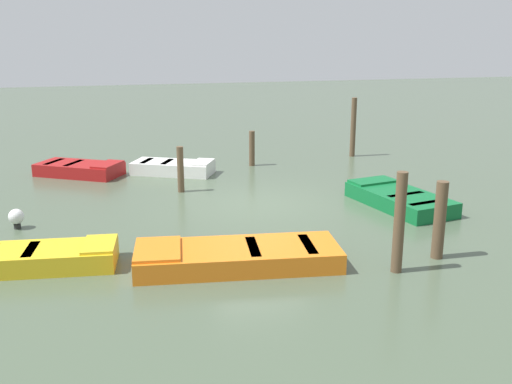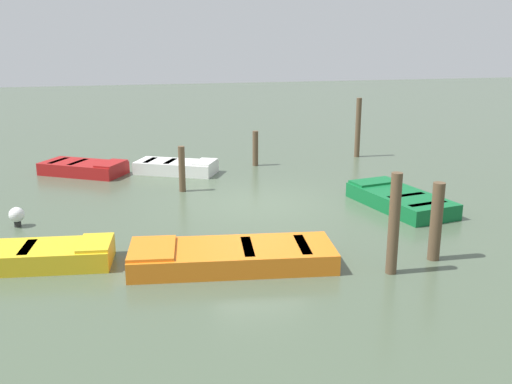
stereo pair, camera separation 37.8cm
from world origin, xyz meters
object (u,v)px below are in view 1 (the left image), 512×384
Objects in this scene: rowboat_yellow at (44,257)px; marker_buoy at (16,217)px; mooring_piling_near_left at (399,223)px; rowboat_white at (174,167)px; mooring_piling_near_right at (440,220)px; mooring_piling_mid_left at (180,169)px; rowboat_orange at (236,256)px; mooring_piling_far_left at (252,148)px; rowboat_red at (80,169)px; rowboat_green at (399,198)px; mooring_piling_mid_right at (353,127)px.

marker_buoy reaches higher than rowboat_yellow.
rowboat_yellow is at bearing 163.16° from mooring_piling_near_left.
rowboat_white is 1.75× the size of mooring_piling_near_right.
rowboat_orange is at bearing -87.39° from mooring_piling_mid_left.
rowboat_white is at bearing -169.90° from mooring_piling_far_left.
rowboat_red and rowboat_orange have the same top height.
rowboat_white and rowboat_green have the same top height.
mooring_piling_mid_left is at bearing 123.77° from mooring_piling_near_right.
rowboat_white is 1.43× the size of mooring_piling_near_left.
rowboat_green is (5.33, -5.31, -0.00)m from rowboat_white.
mooring_piling_near_left is 1.23× the size of mooring_piling_near_right.
rowboat_red is 11.60m from mooring_piling_near_left.
rowboat_red is 5.79m from mooring_piling_far_left.
marker_buoy is (-0.82, 2.66, 0.07)m from rowboat_yellow.
mooring_piling_far_left reaches higher than rowboat_orange.
marker_buoy is at bearing 147.84° from mooring_piling_near_left.
mooring_piling_near_left reaches higher than rowboat_red.
mooring_piling_mid_right reaches higher than mooring_piling_near_right.
mooring_piling_near_right is (-1.06, -3.52, 0.59)m from rowboat_green.
mooring_piling_near_right reaches higher than rowboat_red.
rowboat_green and rowboat_yellow have the same top height.
rowboat_yellow is at bearing -88.63° from rowboat_white.
rowboat_white is 0.87× the size of rowboat_green.
rowboat_green is 2.67× the size of mooring_piling_far_left.
rowboat_green is 2.02× the size of mooring_piling_near_right.
mooring_piling_mid_left reaches higher than rowboat_yellow.
marker_buoy is (-4.21, -2.28, -0.38)m from mooring_piling_mid_left.
rowboat_red and rowboat_yellow have the same top height.
rowboat_white is 7.52m from rowboat_green.
mooring_piling_near_right is at bearing 178.73° from rowboat_orange.
mooring_piling_far_left is at bearing 30.67° from rowboat_red.
mooring_piling_near_right is 7.83m from mooring_piling_mid_left.
rowboat_green is 1.48× the size of mooring_piling_mid_right.
mooring_piling_near_right is at bearing -56.23° from mooring_piling_mid_left.
mooring_piling_near_right is at bearing -37.29° from rowboat_white.
rowboat_green is 4.60m from mooring_piling_near_left.
mooring_piling_near_right reaches higher than mooring_piling_far_left.
mooring_piling_mid_right is at bearing 45.95° from rowboat_yellow.
mooring_piling_near_right is at bearing -104.66° from mooring_piling_mid_right.
mooring_piling_mid_right reaches higher than mooring_piling_mid_left.
rowboat_white is at bearing -81.02° from rowboat_orange.
rowboat_yellow is at bearing 168.59° from mooring_piling_near_right.
rowboat_green is 2.43× the size of mooring_piling_mid_left.
rowboat_orange is at bearing 108.96° from rowboat_green.
mooring_piling_near_right reaches higher than rowboat_yellow.
rowboat_red is 1.01× the size of rowboat_yellow.
marker_buoy is at bearing -144.23° from mooring_piling_far_left.
rowboat_red is 0.71× the size of rowboat_orange.
mooring_piling_near_left is 9.78m from mooring_piling_far_left.
rowboat_white is 0.96× the size of rowboat_yellow.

